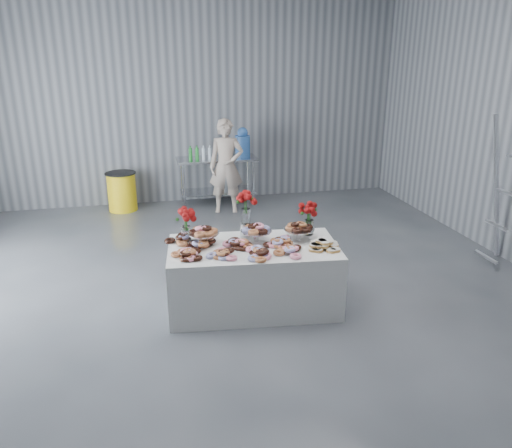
{
  "coord_description": "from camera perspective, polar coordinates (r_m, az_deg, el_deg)",
  "views": [
    {
      "loc": [
        -0.95,
        -5.09,
        2.85
      ],
      "look_at": [
        0.28,
        0.26,
        0.91
      ],
      "focal_mm": 35.0,
      "sensor_mm": 36.0,
      "label": 1
    }
  ],
  "objects": [
    {
      "name": "donut_mounds",
      "position": [
        5.54,
        -0.2,
        -2.3
      ],
      "size": [
        1.88,
        0.99,
        0.09
      ],
      "primitive_type": null,
      "rotation": [
        0.0,
        0.0,
        -0.11
      ],
      "color": "#BC6F44",
      "rests_on": "display_table"
    },
    {
      "name": "water_jug",
      "position": [
        9.53,
        -1.53,
        9.17
      ],
      "size": [
        0.28,
        0.28,
        0.55
      ],
      "color": "#4486E9",
      "rests_on": "prep_table"
    },
    {
      "name": "room_walls",
      "position": [
        5.2,
        -5.72,
        17.06
      ],
      "size": [
        8.04,
        9.04,
        4.02
      ],
      "color": "gray",
      "rests_on": "ground"
    },
    {
      "name": "ground",
      "position": [
        5.91,
        -2.1,
        -9.39
      ],
      "size": [
        9.0,
        9.0,
        0.0
      ],
      "primitive_type": "plane",
      "color": "#3C3E44",
      "rests_on": "ground"
    },
    {
      "name": "prep_table",
      "position": [
        9.55,
        -4.46,
        5.9
      ],
      "size": [
        1.5,
        0.6,
        0.9
      ],
      "color": "silver",
      "rests_on": "ground"
    },
    {
      "name": "bouquet_right",
      "position": [
        5.89,
        6.13,
        1.54
      ],
      "size": [
        0.26,
        0.26,
        0.42
      ],
      "color": "white",
      "rests_on": "display_table"
    },
    {
      "name": "cake_stand_right",
      "position": [
        5.78,
        4.95,
        -0.45
      ],
      "size": [
        0.36,
        0.36,
        0.17
      ],
      "color": "silver",
      "rests_on": "display_table"
    },
    {
      "name": "bouquet_center",
      "position": [
        5.8,
        -1.2,
        2.2
      ],
      "size": [
        0.26,
        0.26,
        0.57
      ],
      "color": "silver",
      "rests_on": "display_table"
    },
    {
      "name": "trash_barrel",
      "position": [
        9.53,
        -15.07,
        3.62
      ],
      "size": [
        0.56,
        0.56,
        0.71
      ],
      "rotation": [
        0.0,
        0.0,
        0.21
      ],
      "color": "yellow",
      "rests_on": "ground"
    },
    {
      "name": "cake_stand_mid",
      "position": [
        5.7,
        0.02,
        -0.65
      ],
      "size": [
        0.36,
        0.36,
        0.17
      ],
      "color": "silver",
      "rests_on": "display_table"
    },
    {
      "name": "display_table",
      "position": [
        5.75,
        -0.3,
        -6.0
      ],
      "size": [
        2.0,
        1.2,
        0.75
      ],
      "primitive_type": "cube",
      "rotation": [
        0.0,
        0.0,
        -0.11
      ],
      "color": "silver",
      "rests_on": "ground"
    },
    {
      "name": "drink_bottles",
      "position": [
        9.32,
        -6.39,
        8.12
      ],
      "size": [
        0.54,
        0.08,
        0.27
      ],
      "primitive_type": null,
      "color": "#268C33",
      "rests_on": "prep_table"
    },
    {
      "name": "danish_pile",
      "position": [
        5.58,
        7.55,
        -2.22
      ],
      "size": [
        0.48,
        0.48,
        0.11
      ],
      "primitive_type": null,
      "color": "silver",
      "rests_on": "display_table"
    },
    {
      "name": "cake_stand_left",
      "position": [
        5.66,
        -6.02,
        -0.89
      ],
      "size": [
        0.36,
        0.36,
        0.17
      ],
      "color": "silver",
      "rests_on": "display_table"
    },
    {
      "name": "person",
      "position": [
        9.03,
        -3.42,
        6.61
      ],
      "size": [
        0.68,
        0.52,
        1.69
      ],
      "primitive_type": "imported",
      "rotation": [
        0.0,
        0.0,
        -0.19
      ],
      "color": "#CC8C93",
      "rests_on": "ground"
    },
    {
      "name": "bouquet_left",
      "position": [
        5.71,
        -8.1,
        0.85
      ],
      "size": [
        0.26,
        0.26,
        0.42
      ],
      "color": "white",
      "rests_on": "display_table"
    },
    {
      "name": "stepladder",
      "position": [
        7.44,
        26.82,
        3.19
      ],
      "size": [
        0.62,
        0.51,
        2.07
      ],
      "primitive_type": null,
      "rotation": [
        0.0,
        -0.19,
        0.0
      ],
      "color": "silver",
      "rests_on": "ground"
    }
  ]
}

